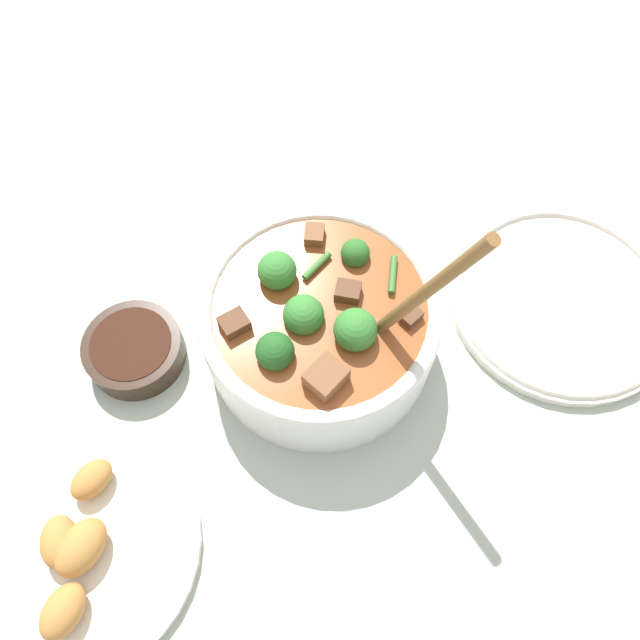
{
  "coord_description": "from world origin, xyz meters",
  "views": [
    {
      "loc": [
        0.29,
        -0.02,
        0.63
      ],
      "look_at": [
        0.0,
        0.0,
        0.06
      ],
      "focal_mm": 35.0,
      "sensor_mm": 36.0,
      "label": 1
    }
  ],
  "objects_px": {
    "stew_bowl": "(320,322)",
    "condiment_bowl": "(134,350)",
    "empty_plate": "(563,298)",
    "food_plate": "(79,548)"
  },
  "relations": [
    {
      "from": "stew_bowl",
      "to": "food_plate",
      "type": "distance_m",
      "value": 0.32
    },
    {
      "from": "stew_bowl",
      "to": "empty_plate",
      "type": "xyz_separation_m",
      "value": [
        -0.04,
        0.28,
        -0.05
      ]
    },
    {
      "from": "condiment_bowl",
      "to": "empty_plate",
      "type": "bearing_deg",
      "value": 94.29
    },
    {
      "from": "condiment_bowl",
      "to": "food_plate",
      "type": "xyz_separation_m",
      "value": [
        0.2,
        -0.04,
        -0.01
      ]
    },
    {
      "from": "food_plate",
      "to": "empty_plate",
      "type": "bearing_deg",
      "value": 114.22
    },
    {
      "from": "stew_bowl",
      "to": "food_plate",
      "type": "xyz_separation_m",
      "value": [
        0.2,
        -0.24,
        -0.04
      ]
    },
    {
      "from": "empty_plate",
      "to": "food_plate",
      "type": "bearing_deg",
      "value": -65.78
    },
    {
      "from": "stew_bowl",
      "to": "empty_plate",
      "type": "distance_m",
      "value": 0.29
    },
    {
      "from": "stew_bowl",
      "to": "condiment_bowl",
      "type": "height_order",
      "value": "stew_bowl"
    },
    {
      "from": "stew_bowl",
      "to": "condiment_bowl",
      "type": "relative_size",
      "value": 2.6
    }
  ]
}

